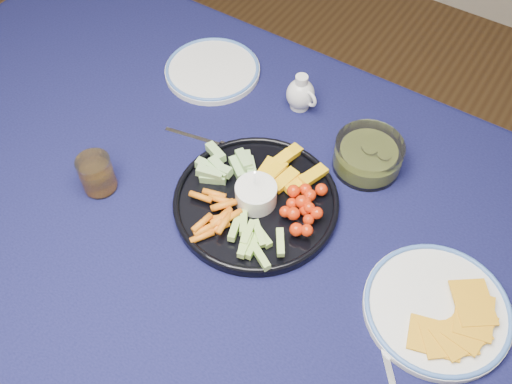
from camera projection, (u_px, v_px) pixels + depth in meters
The scene contains 9 objects.
dining_table at pixel (203, 235), 1.17m from camera, with size 1.67×1.07×0.75m.
crudite_platter at pixel (255, 199), 1.09m from camera, with size 0.32×0.32×0.10m.
creamer_pitcher at pixel (301, 94), 1.24m from camera, with size 0.08×0.06×0.09m.
pickle_bowl at pixel (368, 156), 1.14m from camera, with size 0.14×0.14×0.06m.
cheese_plate at pixel (438, 308), 0.96m from camera, with size 0.25×0.25×0.03m.
juice_tumbler at pixel (97, 176), 1.10m from camera, with size 0.07×0.07×0.08m.
fork_left at pixel (205, 141), 1.20m from camera, with size 0.16×0.05×0.00m.
fork_right at pixel (391, 377), 0.90m from camera, with size 0.13×0.15×0.00m.
side_plate_extra at pixel (212, 70), 1.32m from camera, with size 0.22×0.22×0.02m.
Camera 1 is at (0.43, -0.47, 1.65)m, focal length 40.00 mm.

